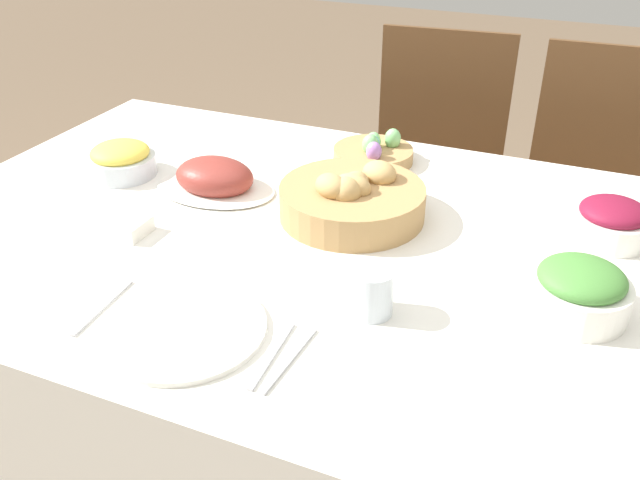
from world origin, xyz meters
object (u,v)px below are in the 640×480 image
chair_far_right (592,208)px  butter_dish (119,225)px  beet_salad_bowl (612,221)px  egg_basket (374,153)px  bread_basket (352,199)px  ham_platter (215,179)px  green_salad_bowl (579,290)px  drinking_cup (372,292)px  dinner_plate (183,328)px  fork (103,307)px  pineapple_bowl (121,160)px  spoon (290,360)px  knife (272,355)px  chair_far_center (431,180)px

chair_far_right → butter_dish: chair_far_right is taller
chair_far_right → beet_salad_bowl: (0.03, -0.68, 0.30)m
egg_basket → bread_basket: bearing=-79.9°
egg_basket → ham_platter: 0.41m
green_salad_bowl → drinking_cup: size_ratio=2.02×
drinking_cup → butter_dish: (-0.57, 0.06, -0.03)m
bread_basket → butter_dish: bread_basket is taller
dinner_plate → chair_far_right: bearing=64.8°
egg_basket → green_salad_bowl: size_ratio=1.17×
egg_basket → fork: 0.80m
fork → butter_dish: bearing=118.0°
bread_basket → pineapple_bowl: bread_basket is taller
bread_basket → fork: size_ratio=1.83×
chair_far_right → pineapple_bowl: (-1.07, -0.81, 0.30)m
dinner_plate → butter_dish: size_ratio=2.23×
bread_basket → butter_dish: 0.49m
green_salad_bowl → spoon: (-0.39, -0.30, -0.04)m
chair_far_right → ham_platter: 1.18m
chair_far_right → dinner_plate: (-0.60, -1.27, 0.26)m
pineapple_bowl → spoon: pineapple_bowl is taller
bread_basket → fork: bearing=-120.1°
chair_far_right → green_salad_bowl: bearing=-91.7°
bread_basket → knife: bearing=-84.4°
green_salad_bowl → butter_dish: size_ratio=1.38×
chair_far_right → pineapple_bowl: chair_far_right is taller
pineapple_bowl → chair_far_center: bearing=54.6°
chair_far_right → butter_dish: bearing=-131.8°
egg_basket → pineapple_bowl: 0.62m
beet_salad_bowl → drinking_cup: beet_salad_bowl is taller
beet_salad_bowl → spoon: size_ratio=0.92×
egg_basket → spoon: (0.13, -0.77, -0.02)m
ham_platter → pineapple_bowl: size_ratio=1.76×
chair_far_center → knife: bearing=-91.8°
chair_far_center → beet_salad_bowl: (0.52, -0.68, 0.30)m
beet_salad_bowl → dinner_plate: 0.86m
spoon → butter_dish: 0.55m
green_salad_bowl → drinking_cup: 0.35m
egg_basket → pineapple_bowl: (-0.53, -0.31, 0.01)m
pineapple_bowl → beet_salad_bowl: bearing=6.5°
egg_basket → drinking_cup: drinking_cup is taller
egg_basket → green_salad_bowl: bearing=-42.0°
chair_far_right → spoon: chair_far_right is taller
butter_dish → green_salad_bowl: bearing=4.6°
spoon → fork: bearing=-176.7°
beet_salad_bowl → pineapple_bowl: bearing=-173.5°
egg_basket → knife: bearing=-82.7°
ham_platter → green_salad_bowl: (0.81, -0.18, 0.02)m
dinner_plate → fork: 0.16m
bread_basket → drinking_cup: bread_basket is taller
knife → beet_salad_bowl: bearing=48.6°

